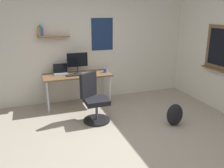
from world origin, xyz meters
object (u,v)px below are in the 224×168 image
(laptop, at_px, (61,72))
(monitor_primary, at_px, (77,61))
(keyboard, at_px, (75,75))
(computer_mouse, at_px, (87,74))
(backpack, at_px, (175,115))
(coffee_mug, at_px, (105,70))
(desk, at_px, (77,77))
(office_chair, at_px, (94,101))

(laptop, distance_m, monitor_primary, 0.43)
(keyboard, relative_size, computer_mouse, 3.56)
(backpack, bearing_deg, coffee_mug, 118.13)
(desk, relative_size, computer_mouse, 14.33)
(keyboard, relative_size, backpack, 0.88)
(desk, relative_size, backpack, 3.53)
(backpack, bearing_deg, laptop, 136.00)
(monitor_primary, bearing_deg, coffee_mug, -12.02)
(computer_mouse, height_order, coffee_mug, coffee_mug)
(monitor_primary, distance_m, computer_mouse, 0.35)
(computer_mouse, xyz_separation_m, coffee_mug, (0.44, 0.05, 0.03))
(laptop, height_order, backpack, laptop)
(keyboard, bearing_deg, laptop, 138.89)
(office_chair, distance_m, laptop, 1.22)
(keyboard, distance_m, computer_mouse, 0.28)
(office_chair, xyz_separation_m, monitor_primary, (-0.09, 1.02, 0.59))
(monitor_primary, relative_size, backpack, 1.10)
(coffee_mug, bearing_deg, monitor_primary, 167.98)
(desk, distance_m, backpack, 2.25)
(laptop, xyz_separation_m, keyboard, (0.26, -0.23, -0.04))
(desk, distance_m, office_chair, 0.96)
(computer_mouse, bearing_deg, office_chair, -95.37)
(coffee_mug, bearing_deg, office_chair, -120.32)
(desk, xyz_separation_m, monitor_primary, (0.04, 0.10, 0.34))
(office_chair, distance_m, computer_mouse, 0.90)
(laptop, relative_size, backpack, 0.73)
(keyboard, bearing_deg, backpack, -44.46)
(coffee_mug, height_order, backpack, coffee_mug)
(desk, xyz_separation_m, coffee_mug, (0.65, -0.03, 0.12))
(coffee_mug, bearing_deg, computer_mouse, -173.51)
(laptop, distance_m, keyboard, 0.35)
(laptop, bearing_deg, office_chair, -66.53)
(desk, relative_size, laptop, 4.81)
(keyboard, relative_size, coffee_mug, 4.02)
(desk, height_order, monitor_primary, monitor_primary)
(laptop, bearing_deg, monitor_primary, -7.37)
(office_chair, xyz_separation_m, keyboard, (-0.20, 0.84, 0.33))
(coffee_mug, xyz_separation_m, backpack, (0.85, -1.59, -0.56))
(office_chair, height_order, laptop, laptop)
(keyboard, xyz_separation_m, coffee_mug, (0.72, 0.05, 0.04))
(desk, xyz_separation_m, computer_mouse, (0.21, -0.08, 0.09))
(desk, relative_size, keyboard, 4.03)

